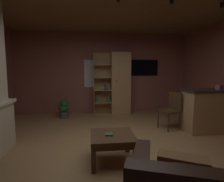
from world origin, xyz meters
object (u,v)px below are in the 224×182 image
at_px(bookshelf_cabinet, 118,84).
at_px(wall_mounted_tv, 144,68).
at_px(tissue_box, 219,87).
at_px(table_book_0, 109,135).
at_px(coffee_table, 112,140).
at_px(kitchen_bar_counter, 212,110).
at_px(dining_chair, 172,108).
at_px(potted_floor_plant, 64,108).

bearing_deg(bookshelf_cabinet, wall_mounted_tv, 12.52).
bearing_deg(tissue_box, wall_mounted_tv, 116.60).
height_order(tissue_box, table_book_0, tissue_box).
distance_m(coffee_table, wall_mounted_tv, 3.87).
relative_size(tissue_box, coffee_table, 0.17).
bearing_deg(coffee_table, kitchen_bar_counter, 24.52).
height_order(coffee_table, wall_mounted_tv, wall_mounted_tv).
height_order(coffee_table, dining_chair, dining_chair).
distance_m(bookshelf_cabinet, coffee_table, 3.26).
bearing_deg(bookshelf_cabinet, coffee_table, -100.06).
xyz_separation_m(coffee_table, table_book_0, (-0.06, -0.04, 0.10)).
distance_m(table_book_0, potted_floor_plant, 3.05).
xyz_separation_m(bookshelf_cabinet, table_book_0, (-0.61, -3.18, -0.56)).
distance_m(potted_floor_plant, wall_mounted_tv, 3.02).
xyz_separation_m(potted_floor_plant, wall_mounted_tv, (2.69, 0.56, 1.26)).
distance_m(table_book_0, wall_mounted_tv, 3.89).
xyz_separation_m(kitchen_bar_counter, dining_chair, (-0.89, 0.28, 0.02)).
xyz_separation_m(table_book_0, potted_floor_plant, (-1.13, 2.83, -0.15)).
distance_m(dining_chair, potted_floor_plant, 3.16).
bearing_deg(table_book_0, wall_mounted_tv, 65.26).
xyz_separation_m(bookshelf_cabinet, dining_chair, (1.10, -1.70, -0.48)).
bearing_deg(wall_mounted_tv, table_book_0, -114.74).
height_order(tissue_box, coffee_table, tissue_box).
height_order(bookshelf_cabinet, tissue_box, bookshelf_cabinet).
relative_size(bookshelf_cabinet, kitchen_bar_counter, 1.50).
relative_size(dining_chair, potted_floor_plant, 1.57).
relative_size(coffee_table, table_book_0, 5.93).
relative_size(kitchen_bar_counter, wall_mounted_tv, 1.41).
height_order(kitchen_bar_counter, coffee_table, kitchen_bar_counter).
distance_m(tissue_box, dining_chair, 1.17).
bearing_deg(wall_mounted_tv, tissue_box, -63.40).
height_order(kitchen_bar_counter, potted_floor_plant, kitchen_bar_counter).
height_order(coffee_table, table_book_0, table_book_0).
xyz_separation_m(tissue_box, table_book_0, (-2.69, -1.13, -0.61)).
relative_size(bookshelf_cabinet, potted_floor_plant, 3.49).
bearing_deg(potted_floor_plant, table_book_0, -68.29).
xyz_separation_m(table_book_0, dining_chair, (1.71, 1.48, 0.07)).
xyz_separation_m(bookshelf_cabinet, tissue_box, (2.08, -2.04, 0.05)).
bearing_deg(dining_chair, table_book_0, -139.18).
bearing_deg(dining_chair, coffee_table, -138.94).
distance_m(bookshelf_cabinet, kitchen_bar_counter, 2.85).
relative_size(coffee_table, potted_floor_plant, 1.17).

